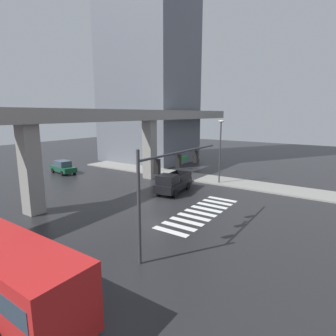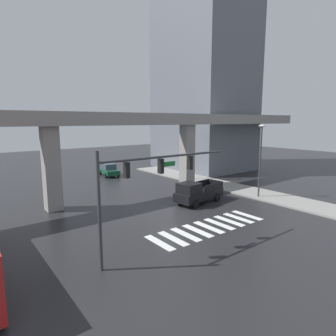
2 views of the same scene
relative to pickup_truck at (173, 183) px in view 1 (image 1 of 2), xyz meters
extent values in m
plane|color=#232326|center=(-3.60, -0.49, -0.99)|extent=(120.00, 120.00, 0.00)
cube|color=silver|center=(-8.00, -5.08, -0.98)|extent=(0.55, 2.80, 0.01)
cube|color=silver|center=(-6.90, -5.08, -0.98)|extent=(0.55, 2.80, 0.01)
cube|color=silver|center=(-5.80, -5.08, -0.98)|extent=(0.55, 2.80, 0.01)
cube|color=silver|center=(-4.70, -5.08, -0.98)|extent=(0.55, 2.80, 0.01)
cube|color=silver|center=(-3.60, -5.08, -0.98)|extent=(0.55, 2.80, 0.01)
cube|color=silver|center=(-2.50, -5.08, -0.98)|extent=(0.55, 2.80, 0.01)
cube|color=silver|center=(-1.40, -5.08, -0.98)|extent=(0.55, 2.80, 0.01)
cube|color=silver|center=(-0.30, -5.08, -0.98)|extent=(0.55, 2.80, 0.01)
cube|color=silver|center=(0.80, -5.08, -0.98)|extent=(0.55, 2.80, 0.01)
cube|color=gray|center=(-3.60, 6.04, 6.79)|extent=(54.61, 2.31, 1.20)
cube|color=gray|center=(-11.22, 6.04, 2.60)|extent=(1.30, 1.30, 7.18)
cube|color=gray|center=(4.02, 6.04, 2.60)|extent=(1.30, 1.30, 7.18)
cube|color=slate|center=(14.84, 14.61, 21.37)|extent=(11.01, 13.85, 44.72)
cube|color=gray|center=(7.34, 1.51, -0.91)|extent=(4.00, 36.00, 0.15)
cube|color=black|center=(0.30, 0.04, -0.21)|extent=(5.29, 2.51, 0.80)
cube|color=black|center=(-1.14, -0.14, 0.64)|extent=(1.90, 1.94, 0.90)
cube|color=#3F5160|center=(-1.60, -0.20, 0.64)|extent=(0.30, 1.67, 0.77)
cube|color=black|center=(1.54, -0.69, 0.49)|extent=(2.64, 0.42, 0.60)
cube|color=black|center=(1.33, 1.04, 0.49)|extent=(2.64, 0.42, 0.60)
cube|color=black|center=(2.78, 0.34, 0.49)|extent=(0.31, 1.75, 0.60)
cylinder|color=black|center=(-1.16, -1.05, -0.61)|extent=(0.79, 0.37, 0.76)
cylinder|color=black|center=(-1.38, 0.74, -0.61)|extent=(0.79, 0.37, 0.76)
cylinder|color=black|center=(1.98, -0.67, -0.61)|extent=(0.79, 0.37, 0.76)
cylinder|color=black|center=(1.76, 1.13, -0.61)|extent=(0.79, 0.37, 0.76)
cylinder|color=black|center=(-16.94, -5.76, -0.51)|extent=(0.36, 0.96, 0.96)
cube|color=#14472D|center=(-0.42, 17.38, -0.35)|extent=(2.42, 4.53, 0.64)
cube|color=#384756|center=(-0.41, 17.48, 0.35)|extent=(1.83, 2.45, 0.76)
cylinder|color=black|center=(0.21, 15.92, -0.67)|extent=(0.34, 0.67, 0.64)
cylinder|color=black|center=(-1.49, 16.20, -0.67)|extent=(0.34, 0.67, 0.64)
cylinder|color=black|center=(0.64, 18.56, -0.67)|extent=(0.34, 0.67, 0.64)
cylinder|color=black|center=(-1.06, 18.83, -0.67)|extent=(0.34, 0.67, 0.64)
cylinder|color=#38383D|center=(-12.35, -6.03, 2.11)|extent=(0.18, 0.18, 6.20)
cylinder|color=#38383D|center=(-8.05, -6.03, 4.61)|extent=(8.60, 0.14, 0.14)
cube|color=black|center=(-10.75, -6.03, 4.09)|extent=(0.24, 0.32, 0.84)
sphere|color=orange|center=(-10.75, -6.03, 4.09)|extent=(0.17, 0.17, 0.17)
cube|color=black|center=(-8.55, -6.03, 4.09)|extent=(0.24, 0.32, 0.84)
sphere|color=orange|center=(-8.55, -6.03, 4.09)|extent=(0.17, 0.17, 0.17)
cube|color=black|center=(-6.35, -6.03, 4.09)|extent=(0.24, 0.32, 0.84)
sphere|color=orange|center=(-6.35, -6.03, 4.09)|extent=(0.17, 0.17, 0.17)
cube|color=#19722D|center=(-8.07, -6.03, 4.16)|extent=(1.10, 0.04, 0.28)
cylinder|color=#38383D|center=(6.14, -2.37, 2.51)|extent=(0.16, 0.16, 7.00)
ellipsoid|color=beige|center=(6.14, -2.37, 6.13)|extent=(0.44, 0.70, 0.24)
cylinder|color=#38383D|center=(6.14, 8.55, 2.51)|extent=(0.16, 0.16, 7.00)
ellipsoid|color=beige|center=(6.14, 8.55, 6.13)|extent=(0.44, 0.70, 0.24)
camera|label=1|loc=(-22.84, -14.99, 6.96)|focal=29.71mm
camera|label=2|loc=(-18.08, -19.13, 6.65)|focal=30.98mm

